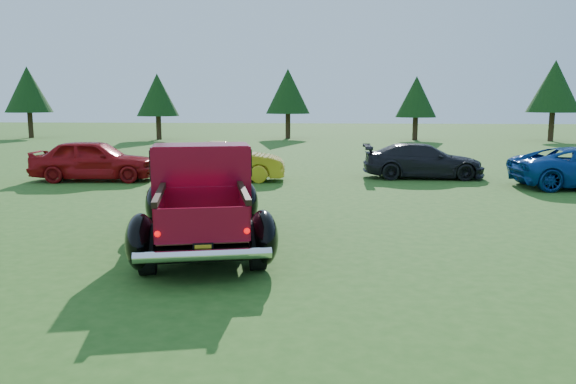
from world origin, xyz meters
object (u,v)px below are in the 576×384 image
object	(u,v)px
tree_far_west	(28,90)
tree_mid_right	(416,97)
tree_west	(158,95)
show_car_yellow	(226,162)
tree_mid_left	(288,91)
show_car_red	(94,160)
pickup_truck	(202,196)
tree_east	(554,86)
show_car_grey	(423,161)

from	to	relation	value
tree_far_west	tree_mid_right	size ratio (longest dim) A/B	1.18
tree_west	show_car_yellow	world-z (taller)	tree_west
tree_mid_right	tree_west	bearing A→B (deg)	-176.82
tree_mid_left	show_car_red	distance (m)	23.21
pickup_truck	show_car_red	xyz separation A→B (m)	(-5.62, 7.98, -0.18)
tree_mid_left	show_car_yellow	xyz separation A→B (m)	(-0.26, -22.26, -2.73)
tree_far_west	show_car_yellow	xyz separation A→B (m)	(18.74, -21.26, -2.86)
show_car_yellow	pickup_truck	bearing A→B (deg)	-177.05
show_car_red	show_car_yellow	distance (m)	4.48
tree_far_west	tree_mid_right	distance (m)	28.01
tree_far_west	show_car_red	bearing A→B (deg)	-56.52
tree_mid_left	tree_east	distance (m)	18.06
tree_east	show_car_yellow	distance (m)	27.81
tree_west	show_car_yellow	bearing A→B (deg)	-66.67
tree_far_west	show_car_yellow	distance (m)	28.49
tree_mid_left	show_car_red	world-z (taller)	tree_mid_left
show_car_yellow	show_car_red	bearing A→B (deg)	88.98
tree_east	tree_far_west	bearing A→B (deg)	179.23
show_car_grey	tree_mid_right	bearing A→B (deg)	-7.79
show_car_red	show_car_grey	world-z (taller)	show_car_red
tree_far_west	tree_west	world-z (taller)	tree_far_west
tree_mid_right	show_car_grey	bearing A→B (deg)	-97.13
tree_far_west	tree_east	world-z (taller)	tree_east
tree_west	tree_east	bearing A→B (deg)	1.06
show_car_red	show_car_yellow	world-z (taller)	show_car_red
tree_far_west	tree_west	distance (m)	10.06
tree_mid_right	tree_east	bearing A→B (deg)	-3.18
pickup_truck	show_car_red	distance (m)	9.76
tree_mid_right	show_car_red	distance (m)	25.67
pickup_truck	show_car_grey	bearing A→B (deg)	46.12
show_car_yellow	tree_far_west	bearing A→B (deg)	36.48
show_car_red	show_car_grey	size ratio (longest dim) A/B	0.99
tree_mid_left	tree_east	world-z (taller)	tree_east
tree_far_west	show_car_yellow	bearing A→B (deg)	-48.61
tree_mid_right	tree_east	xyz separation A→B (m)	(9.00, -0.50, 0.68)
tree_mid_left	show_car_yellow	distance (m)	22.43
tree_west	show_car_yellow	xyz separation A→B (m)	(8.74, -20.26, -2.45)
pickup_truck	show_car_red	bearing A→B (deg)	111.70
tree_west	show_car_red	bearing A→B (deg)	-78.28
tree_far_west	tree_west	xyz separation A→B (m)	(10.00, -1.00, -0.41)
tree_west	show_car_red	xyz separation A→B (m)	(4.27, -20.57, -2.40)
show_car_red	tree_far_west	bearing A→B (deg)	28.22
show_car_grey	tree_mid_left	bearing A→B (deg)	16.54
tree_mid_left	pickup_truck	xyz separation A→B (m)	(0.88, -30.55, -2.50)
pickup_truck	show_car_yellow	bearing A→B (deg)	84.43
pickup_truck	show_car_yellow	size ratio (longest dim) A/B	1.34
show_car_red	show_car_grey	xyz separation A→B (m)	(11.23, 1.57, -0.10)
tree_far_west	tree_east	bearing A→B (deg)	-0.77
tree_mid_right	show_car_grey	size ratio (longest dim) A/B	1.05
pickup_truck	show_car_grey	world-z (taller)	pickup_truck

